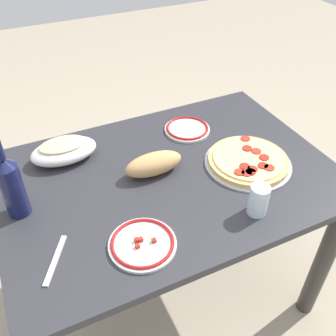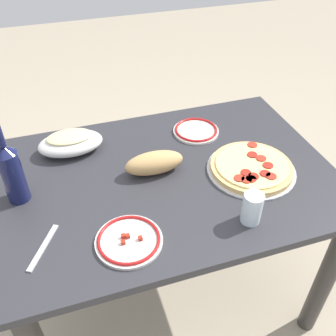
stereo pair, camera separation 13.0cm
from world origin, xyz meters
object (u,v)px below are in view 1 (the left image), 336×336
Objects in this scene: side_plate_near at (187,129)px; pepperoni_pizza at (248,161)px; dining_table at (168,201)px; baked_pasta_dish at (64,150)px; wine_bottle at (11,185)px; bread_loaf at (154,164)px; side_plate_far at (142,244)px; water_glass at (258,200)px.

pepperoni_pizza is at bearing 109.00° from side_plate_near.
baked_pasta_dish is (0.31, -0.25, 0.17)m from dining_table.
wine_bottle is (0.19, 0.21, 0.07)m from baked_pasta_dish.
bread_loaf is at bearing 39.05° from side_plate_near.
bread_loaf reaches higher than pepperoni_pizza.
pepperoni_pizza is 1.31× the size of baked_pasta_dish.
baked_pasta_dish is 0.85× the size of wine_bottle.
baked_pasta_dish reaches higher than dining_table.
bread_loaf is (-0.16, -0.28, 0.03)m from side_plate_far.
side_plate_far is at bearing -4.51° from water_glass.
baked_pasta_dish is at bearing -78.13° from side_plate_far.
wine_bottle is at bearing -0.67° from bread_loaf.
pepperoni_pizza reaches higher than side_plate_far.
dining_table is at bearing 143.36° from bread_loaf.
bread_loaf is at bearing 140.92° from baked_pasta_dish.
side_plate_near is at bearing -129.66° from side_plate_far.
water_glass is at bearing 88.20° from side_plate_near.
bread_loaf is at bearing -55.56° from water_glass.
side_plate_near is (-0.02, -0.50, -0.04)m from water_glass.
dining_table is 0.33m from pepperoni_pizza.
baked_pasta_dish reaches higher than pepperoni_pizza.
water_glass is at bearing 154.65° from wine_bottle.
dining_table is 0.18m from bread_loaf.
wine_bottle reaches higher than water_glass.
side_plate_near is (-0.69, -0.18, -0.10)m from wine_bottle.
baked_pasta_dish is 2.30× the size of water_glass.
baked_pasta_dish is at bearing -28.00° from pepperoni_pizza.
water_glass is at bearing 132.23° from baked_pasta_dish.
pepperoni_pizza is at bearing 172.30° from wine_bottle.
pepperoni_pizza is 1.71× the size of side_plate_near.
water_glass is (-0.17, 0.28, 0.18)m from dining_table.
wine_bottle is at bearing 14.79° from side_plate_near.
baked_pasta_dish is at bearing -47.77° from water_glass.
water_glass is at bearing 61.55° from pepperoni_pizza.
side_plate_far is at bearing 20.46° from pepperoni_pizza.
baked_pasta_dish is 1.30× the size of side_plate_near.
wine_bottle is (0.50, -0.04, 0.24)m from dining_table.
dining_table is 4.87× the size of baked_pasta_dish.
wine_bottle is 0.43m from side_plate_far.
wine_bottle is 0.46m from bread_loaf.
pepperoni_pizza is 0.30m from side_plate_near.
dining_table is 5.91× the size of side_plate_far.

